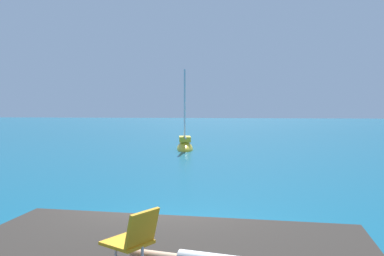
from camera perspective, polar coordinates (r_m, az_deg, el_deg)
The scene contains 4 objects.
ground_plane at distance 9.28m, azimuth -3.52°, elevation -15.28°, with size 160.00×160.00×0.00m, color #0F5675.
boulder_inland at distance 8.90m, azimuth -12.52°, elevation -16.18°, with size 0.76×0.61×0.42m, color #272C24.
sailboat_near at distance 26.78m, azimuth -1.00°, elevation -2.36°, with size 1.48×3.18×5.78m.
beach_chair at distance 5.23m, azimuth -8.13°, elevation -14.82°, with size 0.76×0.72×0.80m.
Camera 1 is at (1.42, -8.68, 2.96)m, focal length 38.22 mm.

